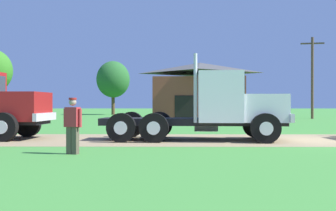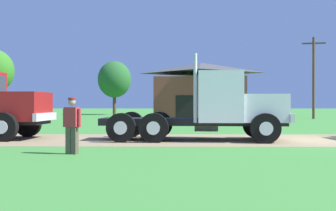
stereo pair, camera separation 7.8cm
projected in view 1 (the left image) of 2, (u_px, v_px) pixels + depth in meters
The scene contains 7 objects.
ground_plane at pixel (308, 140), 16.52m from camera, with size 200.00×200.00×0.00m, color #3E8434.
dirt_track at pixel (308, 140), 16.52m from camera, with size 120.00×5.55×0.01m, color #8F7B57.
truck_foreground_white at pixel (219, 108), 16.28m from camera, with size 7.62×3.09×3.41m.
visitor_walking_mid at pixel (73, 124), 11.83m from camera, with size 0.57×0.36×1.66m.
shed_building at pixel (200, 92), 39.32m from camera, with size 9.45×8.16×5.47m.
utility_pole_near at pixel (312, 75), 38.90m from camera, with size 2.19×0.48×7.89m.
tree_mid at pixel (113, 79), 52.96m from camera, with size 4.37×4.37×7.06m.
Camera 1 is at (-5.56, -16.57, 1.50)m, focal length 43.04 mm.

